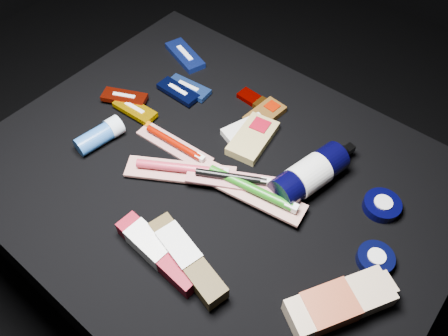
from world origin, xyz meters
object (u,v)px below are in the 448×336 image
Objects in this scene: bodywash_bottle at (337,304)px; toothpaste_carton_red at (155,250)px; lotion_bottle at (310,175)px; deodorant_stick at (100,135)px.

toothpaste_carton_red is at bearing -128.22° from bodywash_bottle.
lotion_bottle is 0.34m from toothpaste_carton_red.
lotion_bottle is 1.13× the size of toothpaste_carton_red.
lotion_bottle is at bearing 71.17° from toothpaste_carton_red.
toothpaste_carton_red is (-0.31, -0.12, -0.00)m from bodywash_bottle.
bodywash_bottle is at bearing 8.43° from deodorant_stick.
deodorant_stick reaches higher than bodywash_bottle.
deodorant_stick is (-0.42, -0.19, -0.01)m from lotion_bottle.
lotion_bottle reaches higher than deodorant_stick.
bodywash_bottle is at bearing -34.02° from lotion_bottle.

